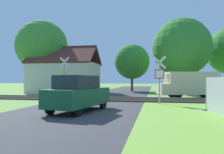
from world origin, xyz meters
TOP-DOWN VIEW (x-y plane):
  - ground_plane at (0.00, 0.00)m, footprint 160.00×160.00m
  - road_asphalt at (0.00, 2.00)m, footprint 6.50×80.00m
  - grass_verge at (6.25, -2.00)m, footprint 6.00×20.00m
  - rail_track at (0.00, 6.68)m, footprint 60.00×2.60m
  - stop_sign_near at (4.25, 4.63)m, footprint 0.88×0.18m
  - crossing_sign_far at (-3.93, 8.24)m, footprint 0.88×0.15m
  - house at (-6.87, 15.17)m, footprint 8.11×5.82m
  - tree_left at (-10.20, 15.66)m, footprint 6.53×6.53m
  - tree_center at (0.91, 19.77)m, footprint 4.77×4.77m
  - tree_right at (6.95, 15.75)m, footprint 6.57×6.57m
  - mail_truck at (6.84, 9.70)m, footprint 5.20×2.98m
  - parked_car at (0.25, 0.36)m, footprint 2.34×4.23m

SIDE VIEW (x-z plane):
  - ground_plane at x=0.00m, z-range 0.00..0.00m
  - road_asphalt at x=0.00m, z-range 0.00..0.01m
  - grass_verge at x=6.25m, z-range 0.00..0.01m
  - rail_track at x=0.00m, z-range -0.05..0.17m
  - parked_car at x=0.25m, z-range 0.00..1.78m
  - mail_truck at x=6.84m, z-range 0.12..2.36m
  - stop_sign_near at x=4.25m, z-range 0.22..3.36m
  - house at x=-6.87m, z-range -0.89..4.82m
  - crossing_sign_far at x=-3.93m, z-range 0.24..3.84m
  - tree_center at x=0.91m, z-range 0.82..7.26m
  - tree_right at x=6.95m, z-range 0.97..9.50m
  - tree_left at x=-10.20m, z-range 1.30..10.45m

